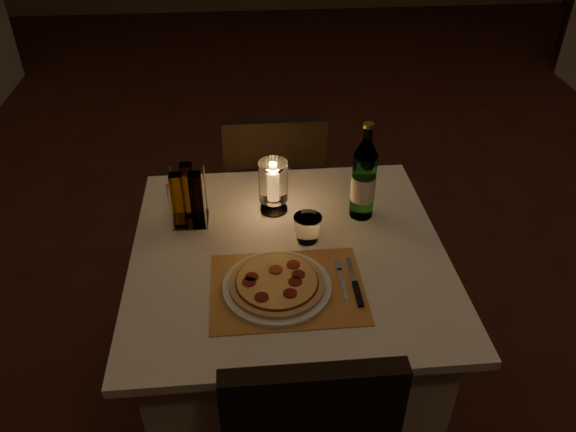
{
  "coord_description": "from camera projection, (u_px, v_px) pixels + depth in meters",
  "views": [
    {
      "loc": [
        -0.41,
        -1.86,
        1.87
      ],
      "look_at": [
        -0.28,
        -0.44,
        0.86
      ],
      "focal_mm": 35.0,
      "sensor_mm": 36.0,
      "label": 1
    }
  ],
  "objects": [
    {
      "name": "plate",
      "position": [
        277.0,
        287.0,
        1.64
      ],
      "size": [
        0.32,
        0.32,
        0.01
      ],
      "primitive_type": "cylinder",
      "color": "white",
      "rests_on": "placemat"
    },
    {
      "name": "main_table",
      "position": [
        288.0,
        330.0,
        2.01
      ],
      "size": [
        1.0,
        1.0,
        0.74
      ],
      "color": "silver",
      "rests_on": "ground"
    },
    {
      "name": "chair_far",
      "position": [
        274.0,
        183.0,
        2.49
      ],
      "size": [
        0.42,
        0.42,
        0.9
      ],
      "color": "black",
      "rests_on": "ground"
    },
    {
      "name": "tumbler",
      "position": [
        307.0,
        229.0,
        1.81
      ],
      "size": [
        0.09,
        0.09,
        0.09
      ],
      "primitive_type": null,
      "color": "white",
      "rests_on": "main_table"
    },
    {
      "name": "knife",
      "position": [
        356.0,
        289.0,
        1.63
      ],
      "size": [
        0.02,
        0.22,
        0.01
      ],
      "color": "black",
      "rests_on": "placemat"
    },
    {
      "name": "water_bottle",
      "position": [
        364.0,
        180.0,
        1.87
      ],
      "size": [
        0.08,
        0.08,
        0.35
      ],
      "color": "#56A058",
      "rests_on": "main_table"
    },
    {
      "name": "pizza",
      "position": [
        277.0,
        283.0,
        1.63
      ],
      "size": [
        0.28,
        0.28,
        0.02
      ],
      "color": "#D8B77F",
      "rests_on": "plate"
    },
    {
      "name": "cruet_caddy",
      "position": [
        188.0,
        199.0,
        1.86
      ],
      "size": [
        0.12,
        0.12,
        0.21
      ],
      "color": "white",
      "rests_on": "main_table"
    },
    {
      "name": "hurricane_candle",
      "position": [
        273.0,
        183.0,
        1.91
      ],
      "size": [
        0.1,
        0.1,
        0.19
      ],
      "color": "white",
      "rests_on": "main_table"
    },
    {
      "name": "floor",
      "position": [
        339.0,
        310.0,
        2.62
      ],
      "size": [
        8.0,
        10.0,
        0.02
      ],
      "primitive_type": "cube",
      "color": "#451F16",
      "rests_on": "ground"
    },
    {
      "name": "fork",
      "position": [
        341.0,
        276.0,
        1.68
      ],
      "size": [
        0.02,
        0.18,
        0.0
      ],
      "color": "silver",
      "rests_on": "placemat"
    },
    {
      "name": "placemat",
      "position": [
        287.0,
        288.0,
        1.65
      ],
      "size": [
        0.45,
        0.34,
        0.0
      ],
      "primitive_type": "cube",
      "color": "#CA8B46",
      "rests_on": "main_table"
    }
  ]
}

